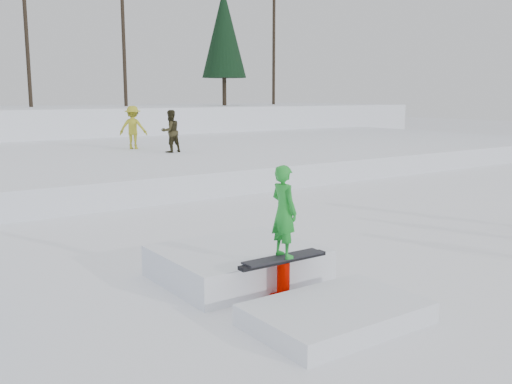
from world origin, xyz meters
TOP-DOWN VIEW (x-y plane):
  - ground at (0.00, 0.00)m, footprint 120.00×120.00m
  - snow_midrise at (0.00, 16.00)m, footprint 50.00×18.00m
  - treeline at (6.18, 28.28)m, footprint 40.24×4.22m
  - walker_olive at (4.29, 13.52)m, footprint 0.93×0.77m
  - walker_ygreen at (3.66, 15.90)m, footprint 1.40×1.29m
  - jib_rail_feature at (-1.19, -0.56)m, footprint 2.60×4.40m

SIDE VIEW (x-z plane):
  - ground at x=0.00m, z-range 0.00..0.00m
  - jib_rail_feature at x=-1.19m, z-range -0.75..1.36m
  - snow_midrise at x=0.00m, z-range 0.00..0.80m
  - walker_olive at x=4.29m, z-range 0.80..2.55m
  - walker_ygreen at x=3.66m, z-range 0.80..2.69m
  - treeline at x=6.18m, z-range 2.20..12.70m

